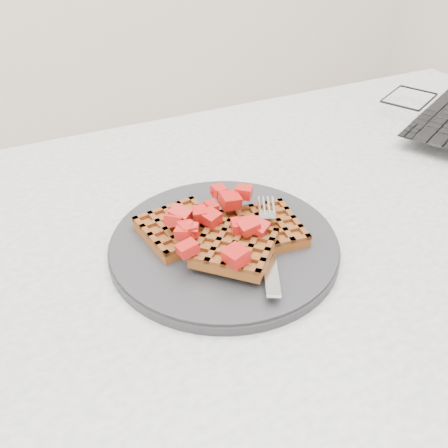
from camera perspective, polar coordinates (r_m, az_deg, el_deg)
table at (r=0.78m, az=9.62°, el=-5.96°), size 1.20×0.80×0.75m
plate at (r=0.63m, az=0.00°, el=-2.35°), size 0.29×0.29×0.02m
waffles at (r=0.62m, az=0.17°, el=-1.14°), size 0.20×0.19×0.03m
strawberry_pile at (r=0.60m, az=0.00°, el=1.08°), size 0.15×0.15×0.02m
fork at (r=0.61m, az=5.05°, el=-2.21°), size 0.10×0.17×0.02m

